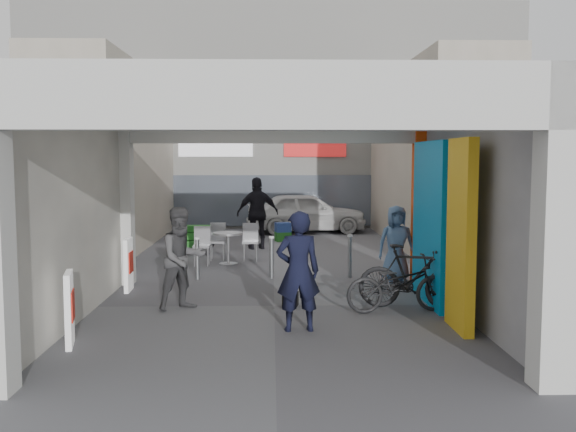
{
  "coord_description": "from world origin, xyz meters",
  "views": [
    {
      "loc": [
        -0.05,
        -10.74,
        2.52
      ],
      "look_at": [
        0.26,
        1.0,
        1.45
      ],
      "focal_mm": 40.0,
      "sensor_mm": 36.0,
      "label": 1
    }
  ],
  "objects_px": {
    "bicycle_front": "(399,284)",
    "produce_stand": "(192,243)",
    "man_with_dog": "(298,271)",
    "white_van": "(306,212)",
    "cafe_set": "(224,249)",
    "border_collie": "(291,293)",
    "man_back_turned": "(182,258)",
    "man_crates": "(258,213)",
    "man_elderly": "(396,244)",
    "bicycle_rear": "(413,277)"
  },
  "relations": [
    {
      "from": "bicycle_front",
      "to": "produce_stand",
      "type": "bearing_deg",
      "value": 25.12
    },
    {
      "from": "man_with_dog",
      "to": "white_van",
      "type": "xyz_separation_m",
      "value": [
        0.78,
        12.3,
        -0.2
      ]
    },
    {
      "from": "cafe_set",
      "to": "border_collie",
      "type": "bearing_deg",
      "value": -72.9
    },
    {
      "from": "produce_stand",
      "to": "white_van",
      "type": "relative_size",
      "value": 0.28
    },
    {
      "from": "man_back_turned",
      "to": "man_crates",
      "type": "height_order",
      "value": "man_crates"
    },
    {
      "from": "cafe_set",
      "to": "man_crates",
      "type": "bearing_deg",
      "value": 71.08
    },
    {
      "from": "produce_stand",
      "to": "white_van",
      "type": "bearing_deg",
      "value": 38.53
    },
    {
      "from": "man_elderly",
      "to": "white_van",
      "type": "height_order",
      "value": "man_elderly"
    },
    {
      "from": "cafe_set",
      "to": "border_collie",
      "type": "xyz_separation_m",
      "value": [
        1.46,
        -4.75,
        -0.07
      ]
    },
    {
      "from": "border_collie",
      "to": "bicycle_rear",
      "type": "relative_size",
      "value": 0.35
    },
    {
      "from": "white_van",
      "to": "cafe_set",
      "type": "bearing_deg",
      "value": 154.55
    },
    {
      "from": "man_with_dog",
      "to": "man_elderly",
      "type": "bearing_deg",
      "value": -125.77
    },
    {
      "from": "man_elderly",
      "to": "bicycle_front",
      "type": "bearing_deg",
      "value": -103.77
    },
    {
      "from": "man_back_turned",
      "to": "man_elderly",
      "type": "relative_size",
      "value": 1.1
    },
    {
      "from": "man_with_dog",
      "to": "man_elderly",
      "type": "height_order",
      "value": "man_with_dog"
    },
    {
      "from": "produce_stand",
      "to": "white_van",
      "type": "distance_m",
      "value": 5.72
    },
    {
      "from": "man_crates",
      "to": "bicycle_rear",
      "type": "height_order",
      "value": "man_crates"
    },
    {
      "from": "cafe_set",
      "to": "man_back_turned",
      "type": "height_order",
      "value": "man_back_turned"
    },
    {
      "from": "cafe_set",
      "to": "produce_stand",
      "type": "height_order",
      "value": "cafe_set"
    },
    {
      "from": "white_van",
      "to": "man_back_turned",
      "type": "bearing_deg",
      "value": 161.69
    },
    {
      "from": "bicycle_front",
      "to": "white_van",
      "type": "relative_size",
      "value": 0.44
    },
    {
      "from": "border_collie",
      "to": "produce_stand",
      "type": "bearing_deg",
      "value": 122.79
    },
    {
      "from": "man_back_turned",
      "to": "man_crates",
      "type": "bearing_deg",
      "value": 46.33
    },
    {
      "from": "white_van",
      "to": "bicycle_rear",
      "type": "bearing_deg",
      "value": -178.59
    },
    {
      "from": "cafe_set",
      "to": "man_with_dog",
      "type": "bearing_deg",
      "value": -76.16
    },
    {
      "from": "man_back_turned",
      "to": "man_elderly",
      "type": "distance_m",
      "value": 4.62
    },
    {
      "from": "cafe_set",
      "to": "bicycle_rear",
      "type": "distance_m",
      "value": 6.03
    },
    {
      "from": "man_with_dog",
      "to": "produce_stand",
      "type": "bearing_deg",
      "value": -77.49
    },
    {
      "from": "man_with_dog",
      "to": "bicycle_rear",
      "type": "xyz_separation_m",
      "value": [
        1.96,
        1.29,
        -0.34
      ]
    },
    {
      "from": "cafe_set",
      "to": "man_with_dog",
      "type": "xyz_separation_m",
      "value": [
        1.53,
        -6.21,
        0.56
      ]
    },
    {
      "from": "produce_stand",
      "to": "border_collie",
      "type": "distance_m",
      "value": 6.61
    },
    {
      "from": "border_collie",
      "to": "man_with_dog",
      "type": "relative_size",
      "value": 0.36
    },
    {
      "from": "cafe_set",
      "to": "bicycle_rear",
      "type": "bearing_deg",
      "value": -54.66
    },
    {
      "from": "man_with_dog",
      "to": "man_crates",
      "type": "bearing_deg",
      "value": -90.29
    },
    {
      "from": "cafe_set",
      "to": "man_with_dog",
      "type": "relative_size",
      "value": 0.85
    },
    {
      "from": "cafe_set",
      "to": "bicycle_front",
      "type": "relative_size",
      "value": 0.85
    },
    {
      "from": "produce_stand",
      "to": "white_van",
      "type": "height_order",
      "value": "white_van"
    },
    {
      "from": "man_elderly",
      "to": "bicycle_rear",
      "type": "distance_m",
      "value": 2.4
    },
    {
      "from": "produce_stand",
      "to": "man_crates",
      "type": "height_order",
      "value": "man_crates"
    },
    {
      "from": "cafe_set",
      "to": "man_back_turned",
      "type": "relative_size",
      "value": 0.88
    },
    {
      "from": "cafe_set",
      "to": "man_with_dog",
      "type": "distance_m",
      "value": 6.42
    },
    {
      "from": "produce_stand",
      "to": "bicycle_rear",
      "type": "height_order",
      "value": "bicycle_rear"
    },
    {
      "from": "man_back_turned",
      "to": "bicycle_rear",
      "type": "bearing_deg",
      "value": -36.25
    },
    {
      "from": "man_back_turned",
      "to": "white_van",
      "type": "height_order",
      "value": "man_back_turned"
    },
    {
      "from": "produce_stand",
      "to": "man_crates",
      "type": "xyz_separation_m",
      "value": [
        1.7,
        0.83,
        0.7
      ]
    },
    {
      "from": "border_collie",
      "to": "white_van",
      "type": "bearing_deg",
      "value": 97.01
    },
    {
      "from": "man_crates",
      "to": "bicycle_rear",
      "type": "bearing_deg",
      "value": 98.21
    },
    {
      "from": "man_with_dog",
      "to": "bicycle_rear",
      "type": "height_order",
      "value": "man_with_dog"
    },
    {
      "from": "man_back_turned",
      "to": "bicycle_rear",
      "type": "height_order",
      "value": "man_back_turned"
    },
    {
      "from": "man_elderly",
      "to": "bicycle_front",
      "type": "distance_m",
      "value": 2.65
    }
  ]
}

